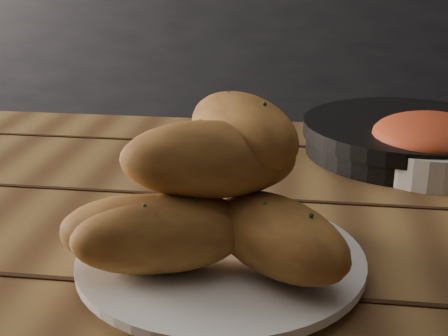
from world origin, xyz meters
The scene contains 6 objects.
counter centered at (0.00, 1.70, 0.45)m, with size 2.80×0.60×0.90m, color black.
table centered at (0.54, -0.61, 0.65)m, with size 1.49×0.86×0.75m.
plate centered at (0.53, -0.68, 0.76)m, with size 0.25×0.25×0.02m.
bread_rolls centered at (0.52, -0.68, 0.82)m, with size 0.26×0.23×0.14m.
skillet centered at (0.74, -0.32, 0.77)m, with size 0.41×0.28×0.05m.
bowl centered at (0.76, -0.38, 0.78)m, with size 0.18×0.18×0.07m.
Camera 1 is at (0.60, -1.16, 1.02)m, focal length 50.00 mm.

